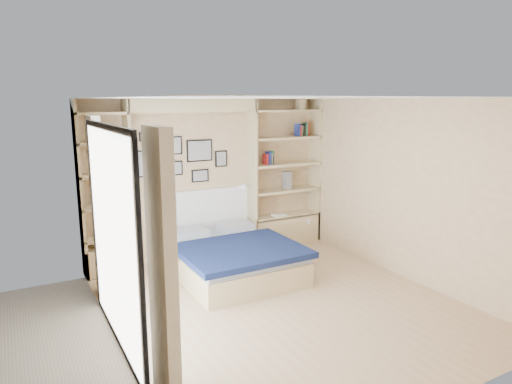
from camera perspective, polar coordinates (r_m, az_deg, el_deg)
ground at (r=5.83m, az=3.21°, el=-13.74°), size 4.50×4.50×0.00m
room_shell at (r=6.61m, az=-6.56°, el=-0.89°), size 4.50×4.50×4.50m
bed at (r=6.64m, az=-3.17°, el=-8.04°), size 1.63×2.06×1.07m
photo_gallery at (r=7.14m, az=-9.31°, el=4.25°), size 1.48×0.02×0.82m
reading_lamps at (r=7.07m, az=-7.41°, el=0.09°), size 1.92×0.12×0.15m
shelf_decor at (r=7.71m, az=2.82°, el=5.77°), size 3.52×0.23×2.03m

